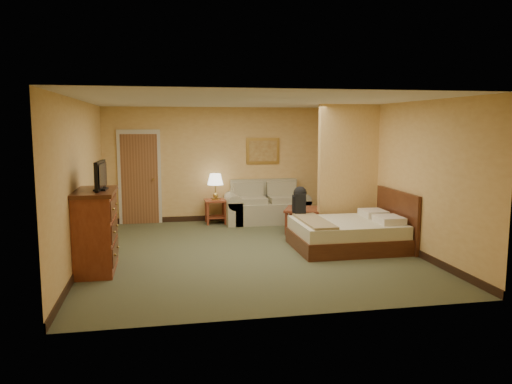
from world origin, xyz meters
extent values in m
plane|color=#4D5235|center=(0.00, 0.00, 0.00)|extent=(6.00, 6.00, 0.00)
plane|color=white|center=(0.00, 0.00, 2.60)|extent=(6.00, 6.00, 0.00)
cube|color=#E1B060|center=(0.00, 3.00, 1.30)|extent=(5.50, 0.02, 2.60)
cube|color=#E1B060|center=(-2.75, 0.00, 1.30)|extent=(0.02, 6.00, 2.60)
cube|color=#E1B060|center=(2.75, 0.00, 1.30)|extent=(0.02, 6.00, 2.60)
cube|color=#E1B060|center=(2.15, 0.93, 1.30)|extent=(1.20, 0.15, 2.60)
cube|color=beige|center=(-1.95, 2.97, 1.05)|extent=(0.94, 0.06, 2.10)
cube|color=brown|center=(-1.95, 2.96, 1.00)|extent=(0.80, 0.04, 2.00)
cylinder|color=#A68A3D|center=(-1.65, 2.90, 1.00)|extent=(0.04, 0.12, 0.04)
cube|color=black|center=(0.00, 2.99, 0.06)|extent=(5.50, 0.02, 0.12)
cube|color=tan|center=(0.86, 2.52, 0.23)|extent=(1.55, 0.83, 0.46)
cube|color=tan|center=(0.86, 2.88, 0.71)|extent=(1.55, 0.20, 0.49)
cube|color=tan|center=(0.08, 2.52, 0.26)|extent=(0.33, 0.83, 0.52)
cube|color=tan|center=(1.63, 2.52, 0.26)|extent=(0.33, 0.83, 0.52)
cube|color=maroon|center=(-0.29, 2.65, 0.52)|extent=(0.49, 0.49, 0.04)
cube|color=maroon|center=(-0.29, 2.65, 0.15)|extent=(0.41, 0.41, 0.03)
cube|color=maroon|center=(-0.49, 2.45, 0.25)|extent=(0.05, 0.05, 0.50)
cube|color=maroon|center=(-0.10, 2.45, 0.25)|extent=(0.05, 0.05, 0.50)
cube|color=maroon|center=(-0.49, 2.85, 0.25)|extent=(0.05, 0.05, 0.50)
cube|color=maroon|center=(-0.10, 2.85, 0.25)|extent=(0.05, 0.05, 0.50)
cylinder|color=#A68A3D|center=(-0.29, 2.65, 0.56)|extent=(0.18, 0.18, 0.04)
cylinder|color=#A68A3D|center=(-0.29, 2.65, 0.78)|extent=(0.02, 0.02, 0.29)
cone|color=white|center=(-0.29, 2.65, 1.00)|extent=(0.35, 0.35, 0.25)
cube|color=maroon|center=(1.40, 1.36, 0.48)|extent=(1.01, 1.01, 0.04)
cube|color=maroon|center=(1.40, 1.36, 0.17)|extent=(0.87, 0.87, 0.03)
cube|color=maroon|center=(1.07, 1.03, 0.23)|extent=(0.06, 0.06, 0.46)
cube|color=maroon|center=(1.74, 1.69, 0.23)|extent=(0.06, 0.06, 0.46)
cube|color=#B78E3F|center=(0.86, 2.98, 1.60)|extent=(0.78, 0.03, 0.61)
cube|color=#A26A32|center=(0.86, 2.96, 1.60)|extent=(0.65, 0.02, 0.48)
cube|color=maroon|center=(-2.48, -0.68, 0.59)|extent=(0.54, 1.08, 1.18)
cube|color=#441E10|center=(-2.48, -0.68, 1.21)|extent=(0.61, 1.16, 0.06)
cube|color=black|center=(-2.38, -0.68, 1.25)|extent=(0.20, 0.32, 0.03)
cube|color=black|center=(-2.38, -0.68, 1.46)|extent=(0.09, 0.71, 0.42)
cube|color=#441E10|center=(1.75, -0.10, 0.14)|extent=(1.87, 1.49, 0.28)
cube|color=#ECE7C1|center=(1.75, -0.10, 0.39)|extent=(1.81, 1.44, 0.22)
cube|color=#441E10|center=(2.71, -0.10, 0.51)|extent=(0.06, 1.59, 1.03)
cube|color=white|center=(2.40, -0.43, 0.56)|extent=(0.42, 0.51, 0.13)
cube|color=white|center=(2.40, 0.23, 0.56)|extent=(0.42, 0.51, 0.13)
cube|color=#927B4F|center=(1.14, -0.10, 0.52)|extent=(0.42, 1.40, 0.05)
cube|color=black|center=(1.10, 0.67, 0.71)|extent=(0.27, 0.35, 0.42)
sphere|color=black|center=(1.10, 0.67, 0.92)|extent=(0.25, 0.25, 0.25)
camera|label=1|loc=(-1.50, -8.37, 2.21)|focal=35.00mm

